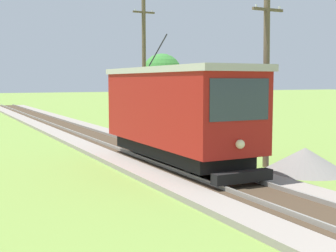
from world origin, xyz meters
The scene contains 5 objects.
red_tram centered at (0.00, 13.05, 2.19)m, with size 2.60×8.54×4.79m.
utility_pole_near_tram centered at (3.32, 11.99, 3.50)m, with size 1.40×0.37×6.82m.
utility_pole_mid centered at (3.32, 23.57, 4.31)m, with size 1.40×0.32×8.43m.
gravel_pile centered at (3.92, 10.44, 0.45)m, with size 3.04×3.04×0.90m, color gray.
tree_right_near centered at (14.08, 43.16, 4.09)m, with size 4.38×4.38×6.29m.
Camera 1 is at (-7.94, -1.98, 3.32)m, focal length 48.85 mm.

